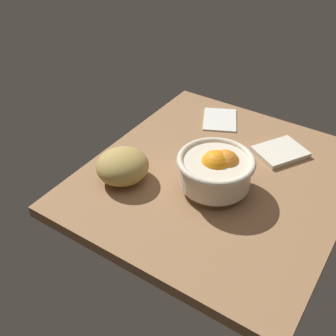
{
  "coord_description": "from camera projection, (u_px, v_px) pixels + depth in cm",
  "views": [
    {
      "loc": [
        77.29,
        35.35,
        68.1
      ],
      "look_at": [
        9.86,
        -9.09,
        5.0
      ],
      "focal_mm": 44.32,
      "sensor_mm": 36.0,
      "label": 1
    }
  ],
  "objects": [
    {
      "name": "ground_plane",
      "position": [
        217.0,
        180.0,
        1.09
      ],
      "size": [
        71.14,
        64.25,
        3.0
      ],
      "primitive_type": "cube",
      "color": "#946A46"
    },
    {
      "name": "fruit_bowl",
      "position": [
        216.0,
        168.0,
        1.0
      ],
      "size": [
        18.99,
        18.99,
        11.05
      ],
      "color": "beige",
      "rests_on": "ground"
    },
    {
      "name": "bread_loaf",
      "position": [
        123.0,
        166.0,
        1.05
      ],
      "size": [
        17.2,
        16.98,
        8.14
      ],
      "primitive_type": "ellipsoid",
      "rotation": [
        0.0,
        0.0,
        5.93
      ],
      "color": "#AE914B",
      "rests_on": "ground"
    },
    {
      "name": "napkin_folded",
      "position": [
        280.0,
        152.0,
        1.15
      ],
      "size": [
        16.55,
        15.54,
        1.37
      ],
      "primitive_type": "cube",
      "rotation": [
        0.0,
        0.0,
        -0.53
      ],
      "color": "silver",
      "rests_on": "ground"
    },
    {
      "name": "napkin_spare",
      "position": [
        220.0,
        119.0,
        1.3
      ],
      "size": [
        16.31,
        14.92,
        0.93
      ],
      "primitive_type": "cube",
      "rotation": [
        0.0,
        0.0,
        0.46
      ],
      "color": "silver",
      "rests_on": "ground"
    }
  ]
}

